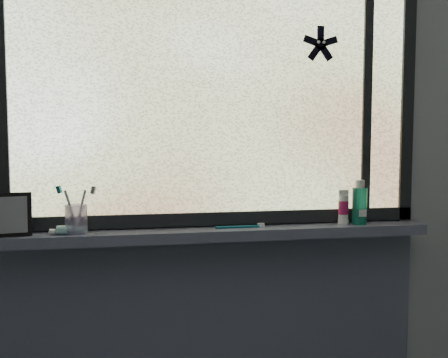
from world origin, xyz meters
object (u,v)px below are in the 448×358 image
toothbrush_cup (76,219)px  cream_tube (343,206)px  mouthwash_bottle (360,202)px  vanity_mirror (13,214)px

toothbrush_cup → cream_tube: 1.01m
toothbrush_cup → cream_tube: cream_tube is taller
toothbrush_cup → mouthwash_bottle: size_ratio=0.71×
toothbrush_cup → cream_tube: (1.01, 0.01, 0.02)m
vanity_mirror → cream_tube: size_ratio=1.56×
toothbrush_cup → mouthwash_bottle: bearing=-0.0°
vanity_mirror → mouthwash_bottle: 1.28m
vanity_mirror → cream_tube: vanity_mirror is taller
cream_tube → vanity_mirror: bearing=-179.1°
cream_tube → toothbrush_cup: bearing=-179.4°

